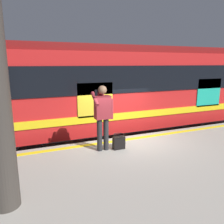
% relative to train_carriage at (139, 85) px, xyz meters
% --- Properties ---
extents(ground_plane, '(24.83, 24.83, 0.00)m').
position_rel_train_carriage_xyz_m(ground_plane, '(1.73, 2.11, -2.43)').
color(ground_plane, '#4C4742').
extents(platform, '(16.55, 4.51, 1.07)m').
position_rel_train_carriage_xyz_m(platform, '(1.73, 4.36, -1.90)').
color(platform, '#9E998E').
rests_on(platform, ground).
extents(safety_line, '(16.22, 0.16, 0.01)m').
position_rel_train_carriage_xyz_m(safety_line, '(1.73, 2.41, -1.36)').
color(safety_line, yellow).
rests_on(safety_line, platform).
extents(track_rail_near, '(21.52, 0.08, 0.16)m').
position_rel_train_carriage_xyz_m(track_rail_near, '(1.73, 0.71, -2.35)').
color(track_rail_near, slate).
rests_on(track_rail_near, ground).
extents(track_rail_far, '(21.52, 0.08, 0.16)m').
position_rel_train_carriage_xyz_m(track_rail_far, '(1.73, -0.72, -2.35)').
color(track_rail_far, slate).
rests_on(track_rail_far, ground).
extents(train_carriage, '(13.63, 2.94, 3.79)m').
position_rel_train_carriage_xyz_m(train_carriage, '(0.00, 0.00, 0.00)').
color(train_carriage, red).
rests_on(train_carriage, ground).
extents(passenger, '(0.57, 0.55, 1.72)m').
position_rel_train_carriage_xyz_m(passenger, '(2.66, 2.89, -0.34)').
color(passenger, '#262628').
rests_on(passenger, platform).
extents(handbag, '(0.33, 0.30, 0.41)m').
position_rel_train_carriage_xyz_m(handbag, '(2.24, 2.99, -1.17)').
color(handbag, black).
rests_on(handbag, platform).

